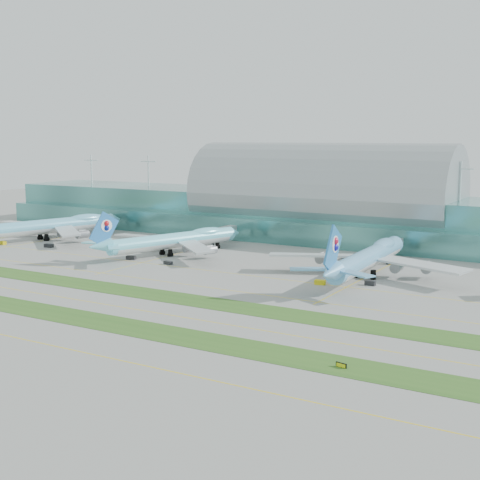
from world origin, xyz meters
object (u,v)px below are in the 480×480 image
Objects in this scene: terminal at (322,207)px; airliner_a at (52,225)px; taxiway_sign_east at (341,365)px; airliner_b at (175,239)px; airliner_c at (369,257)px.

airliner_a is (-103.95, -64.38, -7.74)m from terminal.
airliner_a reaches higher than taxiway_sign_east.
airliner_b is (71.03, -4.08, -0.54)m from airliner_a.
terminal is 5.01× the size of airliner_b.
airliner_a is at bearing -164.24° from airliner_b.
taxiway_sign_east is (176.80, -93.47, -5.97)m from airliner_a.
airliner_a is 30.15× the size of taxiway_sign_east.
airliner_b is at bearing 150.90° from taxiway_sign_east.
terminal is 122.52m from airliner_a.
airliner_a is 0.97× the size of airliner_c.
airliner_a is 1.10× the size of airliner_b.
airliner_c is (46.92, -69.45, -7.68)m from terminal.
airliner_c reaches higher than airliner_a.
taxiway_sign_east is at bearing -65.23° from terminal.
taxiway_sign_east is (72.85, -157.86, -13.71)m from terminal.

